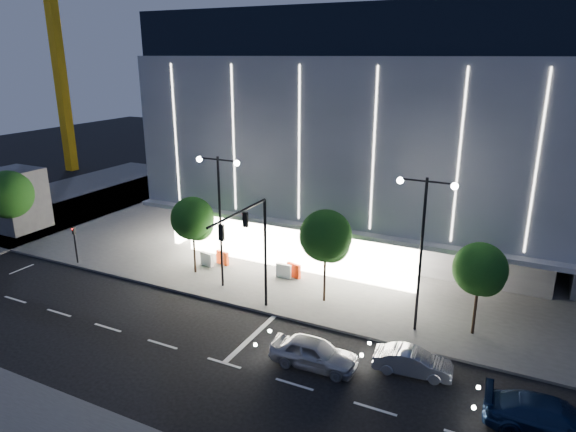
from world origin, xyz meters
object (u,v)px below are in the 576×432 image
at_px(car_third, 552,419).
at_px(barrier_b, 207,259).
at_px(car_second, 413,362).
at_px(car_lead, 314,353).
at_px(traffic_mast, 253,239).
at_px(barrier_d, 284,271).
at_px(street_lamp_east, 423,233).
at_px(tree_mid, 326,239).
at_px(street_lamp_west, 220,203).
at_px(tree_left, 193,221).
at_px(tower_crane, 58,9).
at_px(barrier_a, 222,258).
at_px(ped_signal_far, 75,241).
at_px(barrier_c, 294,270).
at_px(tree_right, 480,272).

distance_m(car_third, barrier_b, 24.35).
xyz_separation_m(car_second, car_third, (6.14, -1.77, 0.14)).
bearing_deg(car_lead, car_third, -93.17).
distance_m(traffic_mast, barrier_d, 7.21).
bearing_deg(street_lamp_east, tree_mid, 170.31).
distance_m(street_lamp_west, tree_left, 3.69).
bearing_deg(tree_mid, tower_crane, 154.98).
bearing_deg(barrier_a, ped_signal_far, -142.71).
xyz_separation_m(street_lamp_east, barrier_d, (-9.90, 3.00, -5.31)).
bearing_deg(barrier_c, street_lamp_west, -122.49).
distance_m(street_lamp_west, street_lamp_east, 13.00).
bearing_deg(car_third, barrier_d, 58.50).
distance_m(street_lamp_east, barrier_a, 16.28).
distance_m(tree_left, tree_right, 19.00).
bearing_deg(tree_right, car_second, -113.43).
bearing_deg(car_lead, ped_signal_far, 76.48).
xyz_separation_m(tree_mid, barrier_c, (-3.33, 2.36, -3.68)).
height_order(street_lamp_west, street_lamp_east, same).
height_order(tree_left, barrier_b, tree_left).
bearing_deg(car_third, tree_left, 69.50).
xyz_separation_m(traffic_mast, barrier_a, (-6.07, 5.78, -4.38)).
distance_m(ped_signal_far, tower_crane, 39.63).
distance_m(street_lamp_east, tree_left, 16.12).
distance_m(tree_right, car_third, 8.49).
bearing_deg(barrier_a, street_lamp_east, 0.68).
distance_m(car_lead, car_third, 10.75).
bearing_deg(barrier_a, traffic_mast, -31.23).
height_order(car_third, barrier_c, car_third).
bearing_deg(barrier_d, street_lamp_west, -136.99).
height_order(tower_crane, car_second, tower_crane).
xyz_separation_m(tree_mid, barrier_b, (-9.99, 1.35, -3.68)).
bearing_deg(tower_crane, ped_signal_far, -42.20).
distance_m(tree_mid, barrier_d, 5.74).
distance_m(ped_signal_far, tree_right, 28.21).
xyz_separation_m(car_second, barrier_a, (-15.89, 7.18, 0.02)).
relative_size(car_third, barrier_c, 4.84).
bearing_deg(tree_left, tree_right, -0.00).
relative_size(car_second, barrier_a, 3.49).
distance_m(tree_left, barrier_d, 7.23).
height_order(barrier_a, barrier_c, same).
relative_size(tree_left, car_lead, 1.27).
height_order(street_lamp_west, ped_signal_far, street_lamp_west).
xyz_separation_m(car_lead, car_second, (4.61, 1.62, -0.14)).
distance_m(tree_right, barrier_a, 18.50).
bearing_deg(traffic_mast, car_lead, -30.12).
height_order(tree_right, car_third, tree_right).
distance_m(street_lamp_west, barrier_a, 6.49).
distance_m(street_lamp_east, barrier_b, 16.99).
bearing_deg(tree_right, traffic_mast, -162.98).
height_order(car_second, barrier_d, car_second).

